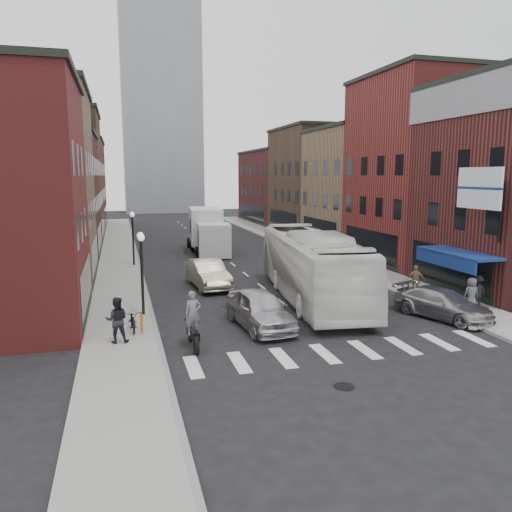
# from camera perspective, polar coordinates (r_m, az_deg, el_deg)

# --- Properties ---
(ground) EXTENTS (160.00, 160.00, 0.00)m
(ground) POSITION_cam_1_polar(r_m,az_deg,el_deg) (22.77, 6.96, -8.28)
(ground) COLOR black
(ground) RESTS_ON ground
(sidewalk_left) EXTENTS (3.00, 74.00, 0.15)m
(sidewalk_left) POSITION_cam_1_polar(r_m,az_deg,el_deg) (42.58, -15.41, -0.22)
(sidewalk_left) COLOR gray
(sidewalk_left) RESTS_ON ground
(sidewalk_right) EXTENTS (3.00, 74.00, 0.15)m
(sidewalk_right) POSITION_cam_1_polar(r_m,az_deg,el_deg) (45.80, 6.36, 0.70)
(sidewalk_right) COLOR gray
(sidewalk_right) RESTS_ON ground
(curb_left) EXTENTS (0.20, 74.00, 0.16)m
(curb_left) POSITION_cam_1_polar(r_m,az_deg,el_deg) (42.62, -13.39, -0.23)
(curb_left) COLOR gray
(curb_left) RESTS_ON ground
(curb_right) EXTENTS (0.20, 74.00, 0.16)m
(curb_right) POSITION_cam_1_polar(r_m,az_deg,el_deg) (45.28, 4.60, 0.54)
(curb_right) COLOR gray
(curb_right) RESTS_ON ground
(crosswalk_stripes) EXTENTS (12.00, 2.20, 0.01)m
(crosswalk_stripes) POSITION_cam_1_polar(r_m,az_deg,el_deg) (20.18, 10.25, -10.69)
(crosswalk_stripes) COLOR silver
(crosswalk_stripes) RESTS_ON ground
(bldg_left_mid_a) EXTENTS (10.30, 10.20, 12.30)m
(bldg_left_mid_a) POSITION_cam_1_polar(r_m,az_deg,el_deg) (34.69, -26.66, 7.15)
(bldg_left_mid_a) COLOR #8D6C4E
(bldg_left_mid_a) RESTS_ON ground
(bldg_left_mid_b) EXTENTS (10.30, 10.20, 10.30)m
(bldg_left_mid_b) POSITION_cam_1_polar(r_m,az_deg,el_deg) (44.57, -24.12, 6.29)
(bldg_left_mid_b) COLOR #4B1B1A
(bldg_left_mid_b) RESTS_ON ground
(bldg_left_far_a) EXTENTS (10.30, 12.20, 13.30)m
(bldg_left_far_a) POSITION_cam_1_polar(r_m,az_deg,el_deg) (55.44, -22.54, 8.36)
(bldg_left_far_a) COLOR #493324
(bldg_left_far_a) RESTS_ON ground
(bldg_left_far_b) EXTENTS (10.30, 16.20, 11.30)m
(bldg_left_far_b) POSITION_cam_1_polar(r_m,az_deg,el_deg) (69.37, -21.10, 7.66)
(bldg_left_far_b) COLOR maroon
(bldg_left_far_b) RESTS_ON ground
(bldg_right_mid_a) EXTENTS (10.30, 10.20, 14.30)m
(bldg_right_mid_a) POSITION_cam_1_polar(r_m,az_deg,el_deg) (41.29, 19.29, 9.18)
(bldg_right_mid_a) COLOR maroon
(bldg_right_mid_a) RESTS_ON ground
(bldg_right_mid_b) EXTENTS (10.30, 10.20, 11.30)m
(bldg_right_mid_b) POSITION_cam_1_polar(r_m,az_deg,el_deg) (49.87, 12.63, 7.67)
(bldg_right_mid_b) COLOR #8D6C4E
(bldg_right_mid_b) RESTS_ON ground
(bldg_right_far_a) EXTENTS (10.30, 12.20, 12.30)m
(bldg_right_far_a) POSITION_cam_1_polar(r_m,az_deg,el_deg) (59.80, 7.66, 8.51)
(bldg_right_far_a) COLOR #493324
(bldg_right_far_a) RESTS_ON ground
(bldg_right_far_b) EXTENTS (10.30, 16.20, 10.30)m
(bldg_right_far_b) POSITION_cam_1_polar(r_m,az_deg,el_deg) (72.91, 3.30, 7.91)
(bldg_right_far_b) COLOR #4B1B1A
(bldg_right_far_b) RESTS_ON ground
(awning_blue) EXTENTS (1.80, 5.00, 0.78)m
(awning_blue) POSITION_cam_1_polar(r_m,az_deg,el_deg) (28.72, 21.81, 0.16)
(awning_blue) COLOR navy
(awning_blue) RESTS_ON ground
(billboard_sign) EXTENTS (1.52, 3.00, 3.70)m
(billboard_sign) POSITION_cam_1_polar(r_m,az_deg,el_deg) (26.64, 24.28, 6.94)
(billboard_sign) COLOR black
(billboard_sign) RESTS_ON ground
(distant_tower) EXTENTS (14.00, 14.00, 50.00)m
(distant_tower) POSITION_cam_1_polar(r_m,az_deg,el_deg) (100.07, -11.01, 19.54)
(distant_tower) COLOR #9399A0
(distant_tower) RESTS_ON ground
(streetlamp_near) EXTENTS (0.32, 1.22, 4.11)m
(streetlamp_near) POSITION_cam_1_polar(r_m,az_deg,el_deg) (24.38, -12.96, -0.24)
(streetlamp_near) COLOR black
(streetlamp_near) RESTS_ON ground
(streetlamp_far) EXTENTS (0.32, 1.22, 4.11)m
(streetlamp_far) POSITION_cam_1_polar(r_m,az_deg,el_deg) (38.26, -13.92, 3.09)
(streetlamp_far) COLOR black
(streetlamp_far) RESTS_ON ground
(bike_rack) EXTENTS (0.08, 0.68, 0.80)m
(bike_rack) POSITION_cam_1_polar(r_m,az_deg,el_deg) (22.26, -12.94, -7.38)
(bike_rack) COLOR #D8590C
(bike_rack) RESTS_ON sidewalk_left
(box_truck) EXTENTS (3.24, 9.09, 3.87)m
(box_truck) POSITION_cam_1_polar(r_m,az_deg,el_deg) (44.50, -5.55, 2.85)
(box_truck) COLOR silver
(box_truck) RESTS_ON ground
(motorcycle_rider) EXTENTS (0.67, 2.29, 2.33)m
(motorcycle_rider) POSITION_cam_1_polar(r_m,az_deg,el_deg) (20.07, -7.20, -7.45)
(motorcycle_rider) COLOR black
(motorcycle_rider) RESTS_ON ground
(transit_bus) EXTENTS (4.86, 13.90, 3.79)m
(transit_bus) POSITION_cam_1_polar(r_m,az_deg,el_deg) (27.64, 6.38, -1.10)
(transit_bus) COLOR white
(transit_bus) RESTS_ON ground
(sedan_left_near) EXTENTS (2.48, 5.18, 1.71)m
(sedan_left_near) POSITION_cam_1_polar(r_m,az_deg,el_deg) (22.61, 0.43, -6.08)
(sedan_left_near) COLOR #BBBABF
(sedan_left_near) RESTS_ON ground
(sedan_left_far) EXTENTS (2.21, 5.24, 1.68)m
(sedan_left_far) POSITION_cam_1_polar(r_m,az_deg,el_deg) (30.73, -5.52, -2.03)
(sedan_left_far) COLOR #C0B69B
(sedan_left_far) RESTS_ON ground
(curb_car) EXTENTS (3.57, 5.29, 1.42)m
(curb_car) POSITION_cam_1_polar(r_m,az_deg,el_deg) (25.69, 20.58, -5.14)
(curb_car) COLOR #A4A3A8
(curb_car) RESTS_ON ground
(parked_bicycle) EXTENTS (0.70, 1.75, 0.90)m
(parked_bicycle) POSITION_cam_1_polar(r_m,az_deg,el_deg) (22.46, -13.89, -7.13)
(parked_bicycle) COLOR black
(parked_bicycle) RESTS_ON sidewalk_left
(ped_left_solo) EXTENTS (0.95, 0.60, 1.87)m
(ped_left_solo) POSITION_cam_1_polar(r_m,az_deg,el_deg) (20.91, -15.62, -7.05)
(ped_left_solo) COLOR black
(ped_left_solo) RESTS_ON sidewalk_left
(ped_right_a) EXTENTS (1.17, 0.72, 1.69)m
(ped_right_a) POSITION_cam_1_polar(r_m,az_deg,el_deg) (27.69, 23.98, -3.73)
(ped_right_a) COLOR black
(ped_right_a) RESTS_ON sidewalk_right
(ped_right_b) EXTENTS (1.10, 0.92, 1.68)m
(ped_right_b) POSITION_cam_1_polar(r_m,az_deg,el_deg) (29.46, 17.80, -2.63)
(ped_right_b) COLOR #99724D
(ped_right_b) RESTS_ON sidewalk_right
(ped_right_c) EXTENTS (0.85, 0.59, 1.67)m
(ped_right_c) POSITION_cam_1_polar(r_m,az_deg,el_deg) (27.07, 23.41, -4.00)
(ped_right_c) COLOR #4E5155
(ped_right_c) RESTS_ON sidewalk_right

